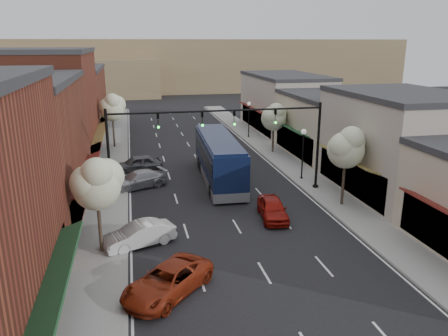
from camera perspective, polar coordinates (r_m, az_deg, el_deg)
ground at (r=26.63m, az=2.72°, el=-9.34°), size 160.00×160.00×0.00m
sidewalk_left at (r=43.30m, az=-14.47°, el=0.40°), size 2.80×73.00×0.15m
sidewalk_right at (r=45.65m, az=7.06°, el=1.60°), size 2.80×73.00×0.15m
curb_left at (r=43.25m, az=-12.62°, el=0.50°), size 0.25×73.00×0.17m
curb_right at (r=45.22m, az=5.38°, el=1.51°), size 0.25×73.00×0.17m
bldg_left_midnear at (r=31.05m, az=-26.65°, el=1.77°), size 10.14×14.10×9.40m
bldg_left_midfar at (r=44.37m, az=-22.49°, el=7.10°), size 10.14×14.10×10.90m
bldg_left_far at (r=60.20m, az=-19.78°, el=8.26°), size 10.14×18.10×8.40m
bldg_right_midnear at (r=36.17m, az=21.80°, el=2.94°), size 9.14×12.10×7.90m
bldg_right_midfar at (r=46.52m, az=13.61°, el=5.44°), size 9.14×12.10×6.40m
bldg_right_far at (r=59.22m, az=7.84°, el=8.45°), size 9.14×16.10×7.40m
hill_far at (r=113.52m, az=-9.11°, el=13.21°), size 120.00×30.00×12.00m
hill_near at (r=103.22m, az=-22.89°, el=10.78°), size 50.00×20.00×8.00m
signal_mast_right at (r=34.08m, az=8.59°, el=4.41°), size 8.22×0.46×7.00m
signal_mast_left at (r=31.96m, az=-10.69°, el=3.53°), size 8.22×0.46×7.00m
tree_right_near at (r=31.61m, az=15.78°, el=2.74°), size 2.85×2.65×5.95m
tree_right_far at (r=46.16m, az=6.58°, el=6.75°), size 2.85×2.65×5.43m
tree_left_near at (r=24.35m, az=-16.26°, el=-1.80°), size 2.85×2.65×5.69m
tree_left_far at (r=49.68m, az=-14.38°, el=7.73°), size 2.85×2.65×6.13m
lamp_post_near at (r=37.48m, az=10.29°, el=2.87°), size 0.44×0.44×4.44m
lamp_post_far at (r=53.77m, az=3.27°, el=7.09°), size 0.44×0.44×4.44m
coach_bus at (r=37.02m, az=-0.69°, el=1.32°), size 3.30×12.55×3.80m
red_hatchback at (r=29.55m, az=6.36°, el=-5.27°), size 2.18×4.35×1.42m
parked_car_a at (r=21.27m, az=-7.38°, el=-14.41°), size 5.08×5.16×1.38m
parked_car_b at (r=26.07m, az=-11.02°, el=-8.55°), size 4.46×2.86×1.39m
parked_car_c at (r=36.08m, az=-11.19°, el=-1.52°), size 5.13×3.57×1.38m
parked_car_d at (r=40.37m, az=-11.28°, el=0.51°), size 4.82×2.48×1.57m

